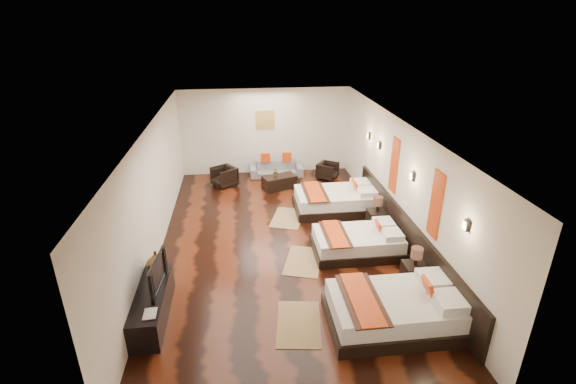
{
  "coord_description": "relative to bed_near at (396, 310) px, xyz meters",
  "views": [
    {
      "loc": [
        -0.83,
        -8.51,
        4.99
      ],
      "look_at": [
        0.23,
        0.4,
        1.1
      ],
      "focal_mm": 25.91,
      "sensor_mm": 36.0,
      "label": 1
    }
  ],
  "objects": [
    {
      "name": "jute_mat_far",
      "position": [
        -1.39,
        4.24,
        -0.29
      ],
      "size": [
        1.07,
        1.37,
        0.01
      ],
      "primitive_type": "cube",
      "rotation": [
        0.0,
        0.0,
        -0.3
      ],
      "color": "#94764B",
      "rests_on": "floor"
    },
    {
      "name": "armchair_left",
      "position": [
        -3.08,
        6.7,
        0.01
      ],
      "size": [
        0.92,
        0.91,
        0.61
      ],
      "primitive_type": "imported",
      "rotation": [
        0.0,
        0.0,
        -0.99
      ],
      "color": "black",
      "rests_on": "floor"
    },
    {
      "name": "nightstand_b",
      "position": [
        0.75,
        3.42,
        0.0
      ],
      "size": [
        0.44,
        0.44,
        0.86
      ],
      "color": "black",
      "rests_on": "floor"
    },
    {
      "name": "bed_near",
      "position": [
        0.0,
        0.0,
        0.0
      ],
      "size": [
        2.3,
        1.44,
        0.88
      ],
      "color": "black",
      "rests_on": "floor"
    },
    {
      "name": "gold_artwork",
      "position": [
        -1.7,
        7.77,
        1.5
      ],
      "size": [
        0.6,
        0.04,
        0.6
      ],
      "primitive_type": "cube",
      "color": "#AD873F",
      "rests_on": "back_wall"
    },
    {
      "name": "right_wall",
      "position": [
        1.05,
        3.04,
        1.1
      ],
      "size": [
        0.01,
        9.5,
        2.8
      ],
      "primitive_type": "cube",
      "color": "silver",
      "rests_on": "floor"
    },
    {
      "name": "figurine",
      "position": [
        -4.2,
        1.36,
        0.44
      ],
      "size": [
        0.41,
        0.41,
        0.37
      ],
      "primitive_type": "imported",
      "rotation": [
        0.0,
        0.0,
        0.17
      ],
      "color": "brown",
      "rests_on": "tv_console"
    },
    {
      "name": "bed_far",
      "position": [
        -0.0,
        4.58,
        -0.01
      ],
      "size": [
        2.22,
        1.39,
        0.85
      ],
      "color": "black",
      "rests_on": "floor"
    },
    {
      "name": "jute_mat_near",
      "position": [
        -1.67,
        0.19,
        -0.29
      ],
      "size": [
        0.91,
        1.29,
        0.01
      ],
      "primitive_type": "cube",
      "rotation": [
        0.0,
        0.0,
        -0.14
      ],
      "color": "#94764B",
      "rests_on": "floor"
    },
    {
      "name": "book",
      "position": [
        -4.2,
        0.06,
        0.26
      ],
      "size": [
        0.22,
        0.29,
        0.03
      ],
      "primitive_type": "imported",
      "rotation": [
        0.0,
        0.0,
        0.03
      ],
      "color": "black",
      "rests_on": "tv_console"
    },
    {
      "name": "nightstand_a",
      "position": [
        0.75,
        1.04,
        -0.0
      ],
      "size": [
        0.43,
        0.43,
        0.85
      ],
      "color": "black",
      "rests_on": "floor"
    },
    {
      "name": "table_plant",
      "position": [
        -1.5,
        6.32,
        0.22
      ],
      "size": [
        0.26,
        0.24,
        0.25
      ],
      "primitive_type": "imported",
      "rotation": [
        0.0,
        0.0,
        -0.23
      ],
      "color": "#20561C",
      "rests_on": "coffee_table"
    },
    {
      "name": "sconce_far",
      "position": [
        1.01,
        4.44,
        1.55
      ],
      "size": [
        0.07,
        0.12,
        0.18
      ],
      "color": "black",
      "rests_on": "right_wall"
    },
    {
      "name": "left_wall",
      "position": [
        -4.45,
        3.04,
        1.1
      ],
      "size": [
        0.01,
        9.5,
        2.8
      ],
      "primitive_type": "cube",
      "color": "silver",
      "rests_on": "floor"
    },
    {
      "name": "sofa",
      "position": [
        -1.39,
        7.34,
        -0.05
      ],
      "size": [
        1.72,
        0.68,
        0.5
      ],
      "primitive_type": "imported",
      "rotation": [
        0.0,
        0.0,
        -0.0
      ],
      "color": "slate",
      "rests_on": "floor"
    },
    {
      "name": "armchair_right",
      "position": [
        0.24,
        6.89,
        -0.03
      ],
      "size": [
        0.83,
        0.83,
        0.55
      ],
      "primitive_type": "imported",
      "rotation": [
        0.0,
        0.0,
        0.95
      ],
      "color": "black",
      "rests_on": "floor"
    },
    {
      "name": "orange_panel_b",
      "position": [
        1.03,
        3.34,
        1.4
      ],
      "size": [
        0.04,
        0.4,
        1.3
      ],
      "primitive_type": "cube",
      "color": "#D86014",
      "rests_on": "right_wall"
    },
    {
      "name": "floor",
      "position": [
        -1.7,
        3.04,
        -0.3
      ],
      "size": [
        5.5,
        9.5,
        0.01
      ],
      "primitive_type": "cube",
      "color": "black",
      "rests_on": "ground"
    },
    {
      "name": "jute_mat_mid",
      "position": [
        -1.28,
        2.13,
        -0.29
      ],
      "size": [
        1.07,
        1.37,
        0.01
      ],
      "primitive_type": "cube",
      "rotation": [
        0.0,
        0.0,
        -0.3
      ],
      "color": "#94764B",
      "rests_on": "floor"
    },
    {
      "name": "coffee_table",
      "position": [
        -1.39,
        6.29,
        -0.1
      ],
      "size": [
        1.11,
        0.81,
        0.4
      ],
      "primitive_type": "cube",
      "rotation": [
        0.0,
        0.0,
        0.34
      ],
      "color": "black",
      "rests_on": "floor"
    },
    {
      "name": "sconce_mid",
      "position": [
        1.01,
        2.24,
        1.55
      ],
      "size": [
        0.07,
        0.12,
        0.18
      ],
      "color": "black",
      "rests_on": "right_wall"
    },
    {
      "name": "tv",
      "position": [
        -4.15,
        0.8,
        0.53
      ],
      "size": [
        0.21,
        0.98,
        0.56
      ],
      "primitive_type": "imported",
      "rotation": [
        0.0,
        0.0,
        1.49
      ],
      "color": "black",
      "rests_on": "tv_console"
    },
    {
      "name": "orange_panel_a",
      "position": [
        1.03,
        1.14,
        1.4
      ],
      "size": [
        0.04,
        0.4,
        1.3
      ],
      "primitive_type": "cube",
      "color": "#D86014",
      "rests_on": "right_wall"
    },
    {
      "name": "ceiling",
      "position": [
        -1.7,
        3.04,
        2.5
      ],
      "size": [
        5.5,
        9.5,
        0.01
      ],
      "primitive_type": "cube",
      "color": "white",
      "rests_on": "floor"
    },
    {
      "name": "sconce_lounge",
      "position": [
        1.01,
        5.34,
        1.55
      ],
      "size": [
        0.07,
        0.12,
        0.18
      ],
      "color": "black",
      "rests_on": "right_wall"
    },
    {
      "name": "tv_console",
      "position": [
        -4.2,
        0.67,
        -0.02
      ],
      "size": [
        0.5,
        1.8,
        0.55
      ],
      "primitive_type": "cube",
      "color": "black",
      "rests_on": "floor"
    },
    {
      "name": "headboard_panel",
      "position": [
        1.01,
        2.24,
        0.15
      ],
      "size": [
        0.08,
        6.6,
        0.9
      ],
      "primitive_type": "cube",
      "color": "black",
      "rests_on": "floor"
    },
    {
      "name": "back_wall",
      "position": [
        -1.7,
        7.79,
        1.1
      ],
      "size": [
        5.5,
        0.01,
        2.8
      ],
      "primitive_type": "cube",
      "color": "silver",
      "rests_on": "floor"
    },
    {
      "name": "bed_mid",
      "position": [
        -0.0,
        2.38,
        -0.04
      ],
      "size": [
        1.97,
        1.24,
        0.75
      ],
      "color": "black",
      "rests_on": "floor"
    },
    {
      "name": "sconce_near",
      "position": [
        1.01,
        0.04,
        1.55
      ],
      "size": [
        0.07,
        0.12,
        0.18
      ],
      "color": "black",
      "rests_on": "right_wall"
    }
  ]
}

